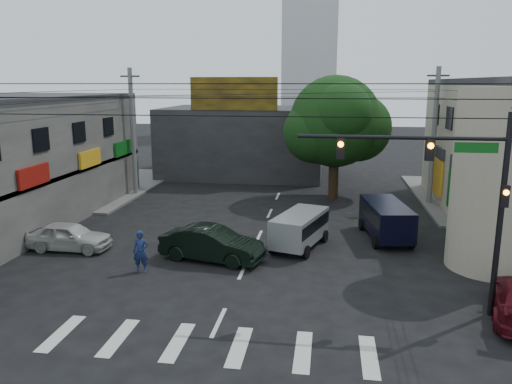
% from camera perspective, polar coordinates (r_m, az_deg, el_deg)
% --- Properties ---
extents(ground, '(160.00, 160.00, 0.00)m').
position_cam_1_polar(ground, '(20.56, -2.45, -10.93)').
color(ground, black).
rests_on(ground, ground).
extents(sidewalk_far_left, '(16.00, 16.00, 0.15)m').
position_cam_1_polar(sidewalk_far_left, '(43.20, -21.84, 0.71)').
color(sidewalk_far_left, '#514F4C').
rests_on(sidewalk_far_left, ground).
extents(corner_column, '(4.00, 4.00, 8.00)m').
position_cam_1_polar(corner_column, '(24.09, 26.11, 1.22)').
color(corner_column, gray).
rests_on(corner_column, ground).
extents(building_far, '(14.00, 10.00, 6.00)m').
position_cam_1_polar(building_far, '(45.48, -1.34, 5.86)').
color(building_far, '#232326').
rests_on(building_far, ground).
extents(billboard, '(7.00, 0.30, 2.60)m').
position_cam_1_polar(billboard, '(40.38, -2.56, 11.16)').
color(billboard, olive).
rests_on(billboard, building_far).
extents(street_tree, '(6.40, 6.40, 8.70)m').
position_cam_1_polar(street_tree, '(35.65, 9.05, 7.92)').
color(street_tree, black).
rests_on(street_tree, ground).
extents(traffic_gantry, '(7.10, 0.35, 7.20)m').
position_cam_1_polar(traffic_gantry, '(18.35, 21.53, 1.15)').
color(traffic_gantry, black).
rests_on(traffic_gantry, ground).
extents(utility_pole_far_left, '(0.32, 0.32, 9.20)m').
position_cam_1_polar(utility_pole_far_left, '(37.48, -13.89, 6.59)').
color(utility_pole_far_left, '#59595B').
rests_on(utility_pole_far_left, ground).
extents(utility_pole_far_right, '(0.32, 0.32, 9.20)m').
position_cam_1_polar(utility_pole_far_right, '(35.41, 19.64, 5.92)').
color(utility_pole_far_right, '#59595B').
rests_on(utility_pole_far_right, ground).
extents(dark_sedan, '(3.72, 5.55, 1.60)m').
position_cam_1_polar(dark_sedan, '(23.41, -5.06, -5.93)').
color(dark_sedan, black).
rests_on(dark_sedan, ground).
extents(white_compact, '(1.70, 4.14, 1.41)m').
position_cam_1_polar(white_compact, '(26.46, -20.58, -4.75)').
color(white_compact, '#B5B5B0').
rests_on(white_compact, ground).
extents(silver_minivan, '(5.09, 4.06, 1.77)m').
position_cam_1_polar(silver_minivan, '(25.16, 5.02, -4.42)').
color(silver_minivan, gray).
rests_on(silver_minivan, ground).
extents(navy_van, '(5.35, 3.27, 1.92)m').
position_cam_1_polar(navy_van, '(27.36, 14.61, -3.25)').
color(navy_van, black).
rests_on(navy_van, ground).
extents(traffic_officer, '(0.79, 0.61, 1.87)m').
position_cam_1_polar(traffic_officer, '(22.45, -13.04, -6.66)').
color(traffic_officer, '#16244E').
rests_on(traffic_officer, ground).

